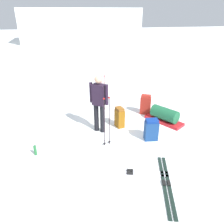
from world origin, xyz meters
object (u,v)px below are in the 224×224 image
skier_standing (99,101)px  backpack_bright (146,105)px  gear_sled (164,116)px  thermos_bottle (35,150)px  ski_poles_planted_near (103,91)px  ski_poles_planted_far (107,119)px  ski_pair_far (130,172)px  backpack_small_spare (120,117)px  ski_pair_near (166,184)px  backpack_large_dark (151,130)px

skier_standing → backpack_bright: bearing=26.9°
gear_sled → thermos_bottle: gear_sled is taller
ski_poles_planted_near → ski_poles_planted_far: size_ratio=0.94×
gear_sled → thermos_bottle: size_ratio=4.89×
ski_pair_far → backpack_bright: (1.34, 2.85, 0.32)m
skier_standing → ski_pair_far: bearing=-79.1°
gear_sled → skier_standing: bearing=-175.8°
backpack_bright → backpack_small_spare: backpack_bright is taller
backpack_small_spare → ski_poles_planted_near: (-0.30, 1.30, 0.40)m
ski_pair_near → ski_pair_far: 0.81m
ski_poles_planted_far → ski_pair_far: bearing=-76.3°
ski_pair_far → ski_poles_planted_far: bearing=103.7°
backpack_small_spare → thermos_bottle: bearing=-156.9°
gear_sled → ski_poles_planted_near: bearing=143.7°
backpack_large_dark → thermos_bottle: backpack_large_dark is taller
ski_pair_far → ski_pair_near: bearing=-36.7°
skier_standing → backpack_bright: (1.72, 0.87, -0.62)m
skier_standing → ski_poles_planted_far: bearing=-83.7°
ski_pair_near → gear_sled: (1.08, 2.61, 0.21)m
ski_poles_planted_near → ski_poles_planted_far: bearing=-96.7°
backpack_bright → ski_poles_planted_far: 2.35m
backpack_large_dark → ski_poles_planted_far: size_ratio=0.46×
ski_poles_planted_near → ski_pair_near: bearing=-80.1°
gear_sled → backpack_bright: bearing=118.5°
ski_poles_planted_far → thermos_bottle: 1.93m
backpack_small_spare → gear_sled: size_ratio=0.50×
ski_poles_planted_near → ski_poles_planted_far: 2.23m
ski_poles_planted_far → gear_sled: ski_poles_planted_far is taller
ski_poles_planted_far → thermos_bottle: ski_poles_planted_far is taller
skier_standing → ski_poles_planted_near: bearing=76.7°
ski_pair_near → backpack_small_spare: size_ratio=2.77×
ski_pair_far → skier_standing: bearing=100.9°
backpack_bright → ski_poles_planted_near: size_ratio=0.54×
ski_pair_far → ski_poles_planted_near: bearing=90.6°
ski_pair_near → backpack_bright: backpack_bright is taller
ski_pair_far → thermos_bottle: (-2.12, 1.11, 0.12)m
backpack_large_dark → backpack_small_spare: backpack_small_spare is taller
gear_sled → thermos_bottle: 3.98m
backpack_bright → gear_sled: 0.82m
ski_pair_near → backpack_small_spare: backpack_small_spare is taller
thermos_bottle → ski_poles_planted_far: bearing=3.2°
skier_standing → gear_sled: bearing=4.2°
backpack_large_dark → backpack_bright: backpack_bright is taller
ski_poles_planted_near → backpack_large_dark: bearing=-66.1°
backpack_small_spare → ski_pair_far: bearing=-97.0°
ski_pair_far → ski_poles_planted_far: ski_poles_planted_far is taller
skier_standing → gear_sled: size_ratio=1.34×
ski_pair_far → ski_poles_planted_far: (-0.30, 1.21, 0.74)m
thermos_bottle → skier_standing: bearing=26.4°
ski_pair_near → ski_pair_far: size_ratio=0.91×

